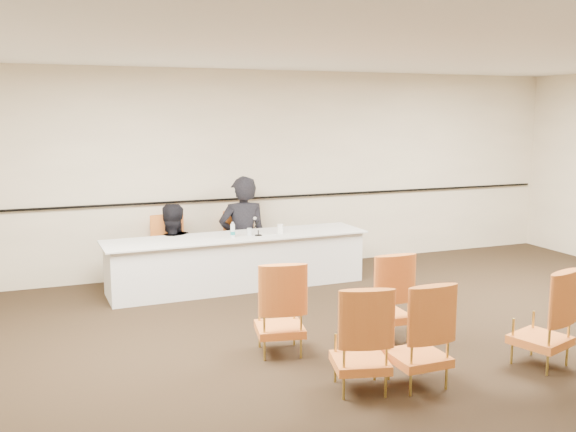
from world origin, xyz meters
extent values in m
plane|color=black|center=(0.00, 0.00, 0.00)|extent=(10.00, 10.00, 0.00)
plane|color=white|center=(0.00, 0.00, 3.00)|extent=(10.00, 10.00, 0.00)
cube|color=beige|center=(0.00, 4.00, 1.50)|extent=(10.00, 0.04, 3.00)
cube|color=black|center=(0.00, 3.96, 1.10)|extent=(9.80, 0.04, 0.03)
imported|color=black|center=(-0.58, 3.61, 0.51)|extent=(0.75, 0.54, 1.93)
imported|color=black|center=(-1.64, 3.58, 0.33)|extent=(0.81, 0.64, 1.60)
cube|color=silver|center=(-0.46, 3.00, 0.72)|extent=(0.31, 0.24, 0.00)
cylinder|color=silver|center=(-0.67, 3.03, 0.77)|extent=(0.08, 0.08, 0.10)
cylinder|color=white|center=(-0.23, 3.00, 0.78)|extent=(0.10, 0.10, 0.13)
camera|label=1|loc=(-3.32, -5.15, 2.38)|focal=40.00mm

